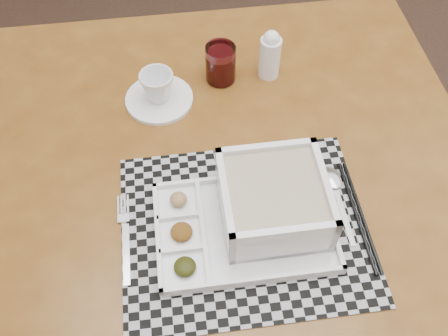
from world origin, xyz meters
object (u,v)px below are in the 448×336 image
at_px(dining_table, 227,195).
at_px(serving_tray, 265,207).
at_px(juice_glass, 221,65).
at_px(creamer_bottle, 270,55).
at_px(cup, 157,87).

bearing_deg(dining_table, serving_tray, -72.78).
distance_m(juice_glass, creamer_bottle, 0.11).
distance_m(serving_tray, juice_glass, 0.38).
xyz_separation_m(serving_tray, cup, (-0.13, 0.35, 0.00)).
relative_size(serving_tray, creamer_bottle, 2.85).
distance_m(serving_tray, cup, 0.37).
bearing_deg(juice_glass, serving_tray, -92.89).
bearing_deg(juice_glass, dining_table, -102.29).
distance_m(dining_table, cup, 0.28).
bearing_deg(creamer_bottle, dining_table, -124.11).
xyz_separation_m(serving_tray, creamer_bottle, (0.13, 0.37, 0.02)).
bearing_deg(serving_tray, juice_glass, 87.11).
bearing_deg(dining_table, creamer_bottle, 55.89).
relative_size(juice_glass, creamer_bottle, 0.75).
height_order(cup, juice_glass, juice_glass).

